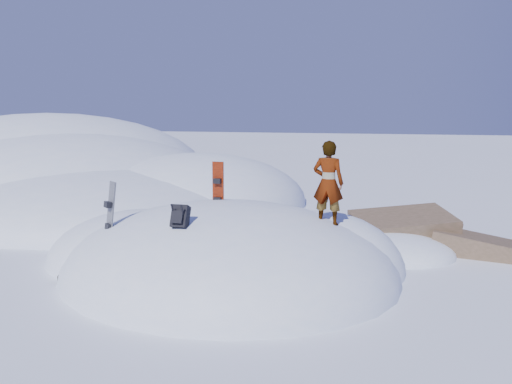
% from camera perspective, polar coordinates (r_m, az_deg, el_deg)
% --- Properties ---
extents(ground, '(120.00, 120.00, 0.00)m').
position_cam_1_polar(ground, '(10.56, -3.18, -9.38)').
color(ground, white).
rests_on(ground, ground).
extents(snow_mound, '(8.00, 6.00, 3.00)m').
position_cam_1_polar(snow_mound, '(10.82, -3.68, -8.90)').
color(snow_mound, white).
rests_on(snow_mound, ground).
extents(snow_ridge, '(21.50, 18.50, 6.40)m').
position_cam_1_polar(snow_ridge, '(23.81, -20.46, 0.68)').
color(snow_ridge, white).
rests_on(snow_ridge, ground).
extents(rock_outcrop, '(4.68, 4.41, 1.68)m').
position_cam_1_polar(rock_outcrop, '(13.02, 16.87, -6.04)').
color(rock_outcrop, brown).
rests_on(rock_outcrop, ground).
extents(snowboard_red, '(0.26, 0.14, 1.39)m').
position_cam_1_polar(snowboard_red, '(10.96, -4.37, -0.05)').
color(snowboard_red, red).
rests_on(snowboard_red, snow_mound).
extents(snowboard_dark, '(0.36, 0.35, 1.48)m').
position_cam_1_polar(snowboard_dark, '(10.39, -16.39, -2.86)').
color(snowboard_dark, black).
rests_on(snowboard_dark, snow_mound).
extents(backpack, '(0.29, 0.39, 0.49)m').
position_cam_1_polar(backpack, '(9.08, -8.69, -2.80)').
color(backpack, black).
rests_on(backpack, snow_mound).
extents(gear_pile, '(0.79, 0.62, 0.21)m').
position_cam_1_polar(gear_pile, '(10.77, -19.72, -8.98)').
color(gear_pile, black).
rests_on(gear_pile, ground).
extents(person, '(0.65, 0.47, 1.67)m').
position_cam_1_polar(person, '(9.83, 8.25, 1.02)').
color(person, slate).
rests_on(person, snow_mound).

